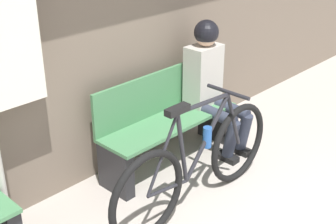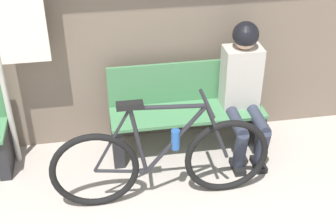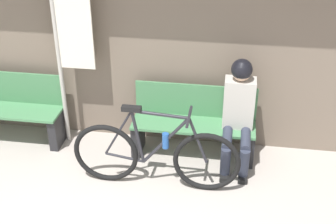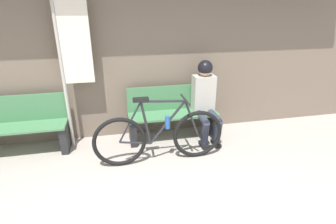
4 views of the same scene
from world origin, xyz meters
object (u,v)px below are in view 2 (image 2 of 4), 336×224
at_px(person_seated, 244,83).
at_px(banner_pole, 9,20).
at_px(bicycle, 162,161).
at_px(park_bench_near, 186,113).

height_order(person_seated, banner_pole, banner_pole).
xyz_separation_m(bicycle, person_seated, (0.83, 0.56, 0.33)).
bearing_deg(bicycle, person_seated, 33.96).
distance_m(bicycle, banner_pole, 1.64).
distance_m(park_bench_near, person_seated, 0.61).
relative_size(person_seated, banner_pole, 0.60).
relative_size(park_bench_near, person_seated, 1.12).
relative_size(bicycle, person_seated, 1.42).
bearing_deg(person_seated, banner_pole, 175.09).
relative_size(bicycle, banner_pole, 0.85).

